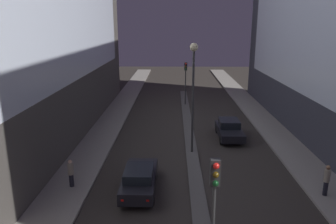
{
  "coord_description": "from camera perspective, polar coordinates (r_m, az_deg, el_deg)",
  "views": [
    {
      "loc": [
        -1.33,
        -5.97,
        9.04
      ],
      "look_at": [
        -1.73,
        16.3,
        3.04
      ],
      "focal_mm": 35.0,
      "sensor_mm": 36.0,
      "label": 1
    }
  ],
  "objects": [
    {
      "name": "median_strip",
      "position": [
        27.22,
        3.78,
        -4.24
      ],
      "size": [
        0.85,
        37.37,
        0.1
      ],
      "color": "#56544F",
      "rests_on": "ground"
    },
    {
      "name": "traffic_light_near",
      "position": [
        11.06,
        8.06,
        -14.37
      ],
      "size": [
        0.32,
        0.42,
        4.82
      ],
      "color": "#383838",
      "rests_on": "median_strip"
    },
    {
      "name": "traffic_light_mid",
      "position": [
        37.02,
        3.09,
        6.64
      ],
      "size": [
        0.32,
        0.42,
        4.82
      ],
      "color": "#383838",
      "rests_on": "median_strip"
    },
    {
      "name": "street_lamp",
      "position": [
        22.45,
        4.43,
        6.17
      ],
      "size": [
        0.56,
        0.56,
        7.73
      ],
      "color": "#383838",
      "rests_on": "median_strip"
    },
    {
      "name": "car_left_lane",
      "position": [
        18.56,
        -4.99,
        -11.49
      ],
      "size": [
        1.78,
        4.56,
        1.48
      ],
      "color": "black",
      "rests_on": "ground"
    },
    {
      "name": "car_right_lane",
      "position": [
        27.1,
        10.62,
        -2.99
      ],
      "size": [
        1.85,
        4.32,
        1.5
      ],
      "color": "black",
      "rests_on": "ground"
    },
    {
      "name": "pedestrian_on_left_sidewalk",
      "position": [
        19.4,
        -16.56,
        -10.05
      ],
      "size": [
        0.34,
        0.34,
        1.61
      ],
      "color": "black",
      "rests_on": "sidewalk_left"
    },
    {
      "name": "pedestrian_on_right_sidewalk",
      "position": [
        19.6,
        25.9,
        -10.5
      ],
      "size": [
        0.32,
        0.32,
        1.72
      ],
      "color": "black",
      "rests_on": "sidewalk_right"
    }
  ]
}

